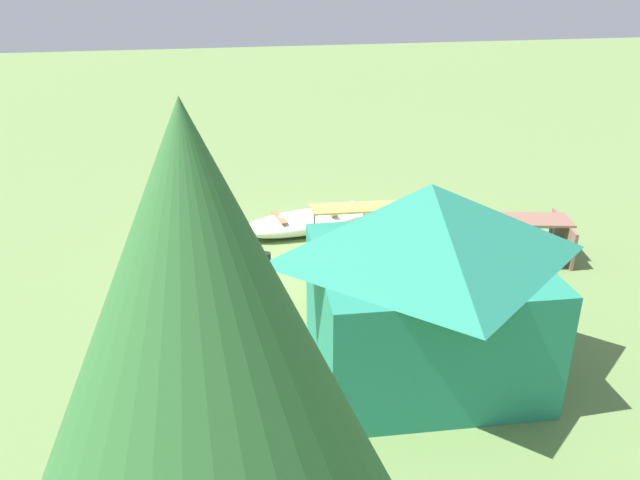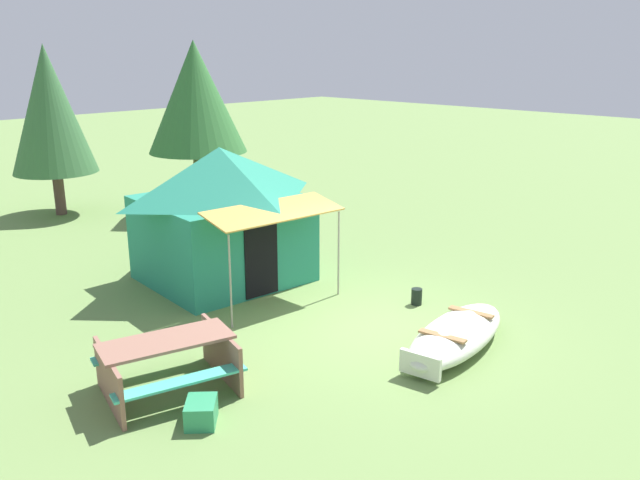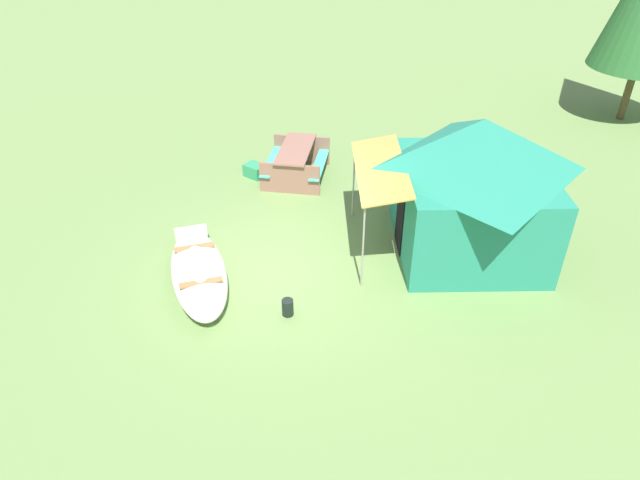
{
  "view_description": "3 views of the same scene",
  "coord_description": "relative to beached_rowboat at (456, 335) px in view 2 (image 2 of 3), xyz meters",
  "views": [
    {
      "loc": [
        2.75,
        10.72,
        5.26
      ],
      "look_at": [
        0.37,
        0.61,
        0.76
      ],
      "focal_mm": 34.42,
      "sensor_mm": 36.0,
      "label": 1
    },
    {
      "loc": [
        -8.31,
        -6.8,
        4.71
      ],
      "look_at": [
        0.35,
        1.64,
        1.15
      ],
      "focal_mm": 36.62,
      "sensor_mm": 36.0,
      "label": 2
    },
    {
      "loc": [
        8.99,
        -0.35,
        6.78
      ],
      "look_at": [
        0.2,
        0.69,
        0.79
      ],
      "focal_mm": 32.18,
      "sensor_mm": 36.0,
      "label": 3
    }
  ],
  "objects": [
    {
      "name": "ground_plane",
      "position": [
        -0.19,
        1.61,
        -0.25
      ],
      "size": [
        80.0,
        80.0,
        0.0
      ],
      "primitive_type": "plane",
      "color": "#698849"
    },
    {
      "name": "beached_rowboat",
      "position": [
        0.0,
        0.0,
        0.0
      ],
      "size": [
        3.0,
        1.48,
        0.48
      ],
      "color": "silver",
      "rests_on": "ground_plane"
    },
    {
      "name": "canvas_cabin_tent",
      "position": [
        -0.56,
        5.37,
        1.2
      ],
      "size": [
        3.48,
        4.06,
        2.8
      ],
      "color": "#258469",
      "rests_on": "ground_plane"
    },
    {
      "name": "picnic_table",
      "position": [
        -4.03,
        2.18,
        0.24
      ],
      "size": [
        2.15,
        1.88,
        0.8
      ],
      "color": "#8D6150",
      "rests_on": "ground_plane"
    },
    {
      "name": "cooler_box",
      "position": [
        -4.21,
        1.16,
        -0.09
      ],
      "size": [
        0.62,
        0.62,
        0.32
      ],
      "primitive_type": "cube",
      "rotation": [
        0.0,
        0.0,
        0.81
      ],
      "color": "#2F935D",
      "rests_on": "ground_plane"
    },
    {
      "name": "fuel_can",
      "position": [
        1.11,
        1.6,
        -0.09
      ],
      "size": [
        0.29,
        0.29,
        0.32
      ],
      "primitive_type": "cylinder",
      "rotation": [
        0.0,
        0.0,
        2.36
      ],
      "color": "black",
      "rests_on": "ground_plane"
    },
    {
      "name": "pine_tree_back_left",
      "position": [
        2.55,
        10.48,
        3.11
      ],
      "size": [
        2.8,
        2.8,
        4.94
      ],
      "color": "brown",
      "rests_on": "ground_plane"
    },
    {
      "name": "pine_tree_back_right",
      "position": [
        -0.44,
        13.32,
        2.79
      ],
      "size": [
        2.36,
        2.36,
        4.84
      ],
      "color": "brown",
      "rests_on": "ground_plane"
    }
  ]
}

